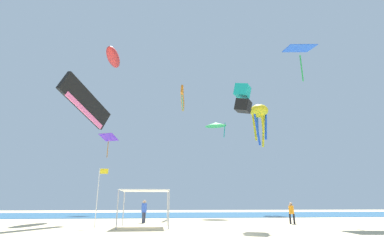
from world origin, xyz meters
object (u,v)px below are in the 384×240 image
(kite_parafoil_orange, at_px, (183,99))
(kite_octopus_yellow, at_px, (259,113))
(banner_flag, at_px, (99,192))
(kite_box_teal, at_px, (243,98))
(kite_diamond_blue, at_px, (299,50))
(kite_inflatable_red, at_px, (113,57))
(kite_delta_green, at_px, (216,124))
(kite_parafoil_black, at_px, (86,103))
(person_near_tent, at_px, (291,211))
(kite_diamond_purple, at_px, (109,138))
(person_leftmost, at_px, (144,209))
(canopy_tent, at_px, (145,192))

(kite_parafoil_orange, distance_m, kite_octopus_yellow, 14.74)
(banner_flag, relative_size, kite_box_teal, 1.57)
(banner_flag, bearing_deg, kite_parafoil_orange, 66.79)
(banner_flag, relative_size, kite_diamond_blue, 0.93)
(kite_diamond_blue, bearing_deg, kite_inflatable_red, 162.73)
(kite_parafoil_orange, xyz_separation_m, kite_delta_green, (4.29, -1.60, -4.04))
(kite_box_teal, xyz_separation_m, kite_parafoil_black, (-13.33, 3.55, 0.35))
(person_near_tent, relative_size, kite_delta_green, 0.42)
(kite_diamond_purple, relative_size, kite_delta_green, 0.90)
(person_leftmost, height_order, kite_inflatable_red, kite_inflatable_red)
(canopy_tent, bearing_deg, kite_delta_green, 60.86)
(kite_box_teal, relative_size, kite_diamond_blue, 0.59)
(person_leftmost, distance_m, kite_parafoil_orange, 18.96)
(banner_flag, height_order, kite_inflatable_red, kite_inflatable_red)
(person_near_tent, xyz_separation_m, person_leftmost, (-11.84, 2.41, 0.12))
(person_near_tent, xyz_separation_m, kite_octopus_yellow, (5.47, 20.28, 15.03))
(person_leftmost, distance_m, kite_box_teal, 12.42)
(kite_inflatable_red, bearing_deg, banner_flag, 12.33)
(person_leftmost, relative_size, kite_octopus_yellow, 0.26)
(banner_flag, height_order, kite_diamond_purple, kite_diamond_purple)
(canopy_tent, distance_m, kite_octopus_yellow, 31.25)
(kite_box_teal, bearing_deg, kite_delta_green, 31.34)
(person_near_tent, distance_m, kite_diamond_blue, 16.94)
(canopy_tent, xyz_separation_m, kite_diamond_purple, (-7.15, 22.97, 8.88))
(canopy_tent, bearing_deg, kite_diamond_blue, 16.59)
(kite_parafoil_orange, relative_size, kite_diamond_purple, 1.24)
(canopy_tent, xyz_separation_m, kite_parafoil_black, (-5.81, 3.84, 7.82))
(person_near_tent, height_order, banner_flag, banner_flag)
(kite_inflatable_red, distance_m, kite_diamond_blue, 23.35)
(canopy_tent, xyz_separation_m, kite_inflatable_red, (-5.78, 13.99, 18.00))
(kite_parafoil_orange, bearing_deg, kite_diamond_purple, 64.71)
(canopy_tent, bearing_deg, kite_parafoil_orange, 76.83)
(kite_octopus_yellow, distance_m, kite_parafoil_black, 29.98)
(kite_parafoil_orange, distance_m, kite_inflatable_red, 10.84)
(kite_diamond_purple, bearing_deg, banner_flag, 120.62)
(kite_parafoil_orange, distance_m, kite_box_teal, 17.17)
(banner_flag, xyz_separation_m, kite_parafoil_orange, (6.92, 16.13, 13.25))
(person_near_tent, height_order, kite_diamond_purple, kite_diamond_purple)
(kite_diamond_blue, bearing_deg, kite_parafoil_black, -171.30)
(person_near_tent, bearing_deg, kite_diamond_blue, 61.95)
(person_near_tent, bearing_deg, kite_box_teal, -127.91)
(person_leftmost, bearing_deg, kite_box_teal, -96.29)
(canopy_tent, xyz_separation_m, kite_parafoil_orange, (3.75, 16.01, 13.24))
(kite_parafoil_orange, bearing_deg, banner_flag, 164.03)
(banner_flag, bearing_deg, canopy_tent, 2.06)
(canopy_tent, relative_size, kite_delta_green, 0.85)
(person_near_tent, xyz_separation_m, kite_diamond_purple, (-18.73, 20.90, 10.26))
(banner_flag, xyz_separation_m, kite_octopus_yellow, (20.22, 22.46, 13.65))
(person_near_tent, height_order, kite_octopus_yellow, kite_octopus_yellow)
(banner_flag, relative_size, kite_octopus_yellow, 0.56)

